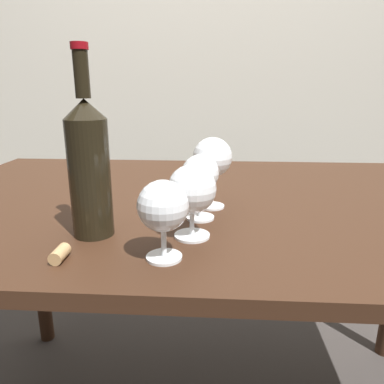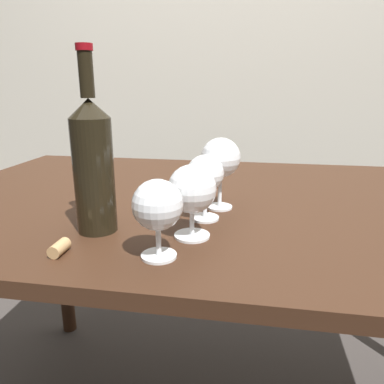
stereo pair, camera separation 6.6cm
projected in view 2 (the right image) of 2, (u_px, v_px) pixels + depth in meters
The scene contains 8 objects.
back_wall at pixel (245, 38), 1.95m from camera, with size 5.00×0.08×2.60m, color beige.
dining_table at pixel (222, 229), 0.95m from camera, with size 1.53×0.93×0.78m.
wine_glass_cabernet at pixel (158, 207), 0.58m from camera, with size 0.08×0.08×0.13m.
wine_glass_port at pixel (192, 191), 0.66m from camera, with size 0.09×0.09×0.14m.
wine_glass_pinot at pixel (205, 175), 0.75m from camera, with size 0.08×0.08×0.14m.
wine_glass_merlot at pixel (221, 159), 0.81m from camera, with size 0.09×0.09×0.16m.
wine_bottle at pixel (93, 164), 0.68m from camera, with size 0.08×0.08×0.34m.
cork at pixel (59, 248), 0.61m from camera, with size 0.02×0.02×0.04m, color tan.
Camera 2 is at (0.07, -0.88, 1.05)m, focal length 33.95 mm.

